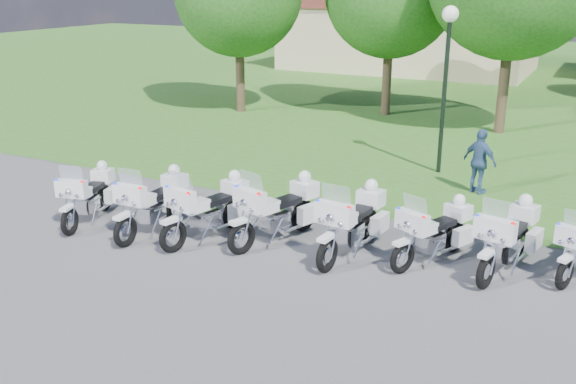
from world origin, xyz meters
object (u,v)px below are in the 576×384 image
at_px(motorcycle_1, 155,202).
at_px(lamp_post, 448,50).
at_px(motorcycle_4, 353,221).
at_px(bystander_c, 480,162).
at_px(motorcycle_2, 210,208).
at_px(motorcycle_5, 435,231).
at_px(motorcycle_6, 509,237).
at_px(motorcycle_0, 89,194).
at_px(motorcycle_3, 279,209).

xyz_separation_m(motorcycle_1, lamp_post, (4.35, 7.24, 2.75)).
relative_size(motorcycle_4, bystander_c, 1.47).
xyz_separation_m(motorcycle_2, motorcycle_5, (4.54, 1.04, -0.06)).
bearing_deg(motorcycle_1, motorcycle_2, -171.23).
distance_m(motorcycle_1, motorcycle_6, 7.31).
xyz_separation_m(motorcycle_0, motorcycle_5, (7.55, 1.42, -0.00)).
bearing_deg(lamp_post, motorcycle_2, -113.53).
distance_m(motorcycle_5, lamp_post, 6.78).
distance_m(lamp_post, bystander_c, 3.25).
distance_m(motorcycle_0, motorcycle_1, 1.73).
xyz_separation_m(motorcycle_2, motorcycle_4, (3.00, 0.62, 0.01)).
distance_m(motorcycle_4, bystander_c, 5.21).
bearing_deg(motorcycle_3, bystander_c, -103.13).
distance_m(motorcycle_3, bystander_c, 5.94).
bearing_deg(motorcycle_5, motorcycle_6, -147.48).
bearing_deg(motorcycle_0, bystander_c, -156.58).
bearing_deg(motorcycle_2, motorcycle_3, -144.32).
relative_size(motorcycle_6, bystander_c, 1.42).
height_order(motorcycle_1, lamp_post, lamp_post).
relative_size(motorcycle_3, motorcycle_4, 0.97).
xyz_separation_m(motorcycle_0, lamp_post, (6.07, 7.41, 2.80)).
xyz_separation_m(motorcycle_0, motorcycle_1, (1.72, 0.16, 0.05)).
relative_size(motorcycle_5, motorcycle_6, 0.88).
bearing_deg(motorcycle_4, motorcycle_6, -161.94).
relative_size(motorcycle_1, motorcycle_2, 1.00).
xyz_separation_m(motorcycle_2, motorcycle_3, (1.36, 0.55, 0.02)).
bearing_deg(motorcycle_6, motorcycle_3, 20.21).
distance_m(motorcycle_5, bystander_c, 4.60).
height_order(motorcycle_1, bystander_c, bystander_c).
bearing_deg(motorcycle_6, lamp_post, -52.68).
bearing_deg(bystander_c, motorcycle_1, 72.77).
relative_size(motorcycle_3, motorcycle_6, 1.01).
bearing_deg(motorcycle_3, motorcycle_6, -153.11).
bearing_deg(motorcycle_5, motorcycle_3, 32.46).
bearing_deg(motorcycle_1, lamp_post, -121.47).
relative_size(motorcycle_6, lamp_post, 0.52).
relative_size(motorcycle_1, motorcycle_3, 1.00).
bearing_deg(motorcycle_2, motorcycle_4, -154.65).
relative_size(motorcycle_3, bystander_c, 1.43).
xyz_separation_m(motorcycle_1, motorcycle_6, (7.16, 1.46, 0.00)).
relative_size(motorcycle_1, motorcycle_6, 1.01).
relative_size(motorcycle_3, lamp_post, 0.52).
xyz_separation_m(motorcycle_4, lamp_post, (0.07, 6.41, 2.73)).
relative_size(motorcycle_1, bystander_c, 1.43).
relative_size(motorcycle_4, motorcycle_6, 1.04).
bearing_deg(motorcycle_3, motorcycle_1, 34.15).
height_order(motorcycle_0, motorcycle_5, same).
distance_m(motorcycle_3, motorcycle_6, 4.57).
bearing_deg(motorcycle_2, bystander_c, -114.65).
distance_m(motorcycle_1, lamp_post, 8.89).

